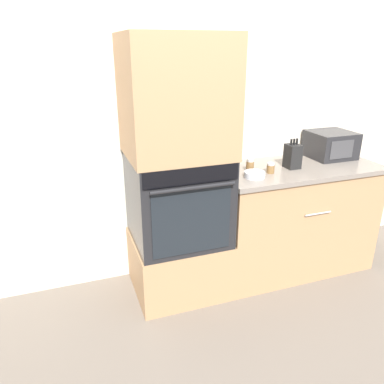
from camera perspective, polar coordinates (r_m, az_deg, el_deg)
The scene contains 11 objects.
ground_plane at distance 2.90m, azimuth 6.55°, elevation -16.09°, with size 12.00×12.00×0.00m, color #6B6056.
wall_back at distance 2.92m, azimuth 2.13°, elevation 11.41°, with size 8.00×0.05×2.50m.
oven_cabinet_base at distance 2.90m, azimuth -2.02°, elevation -10.73°, with size 0.67×0.60×0.43m.
wall_oven at distance 2.65m, azimuth -2.15°, elevation -0.95°, with size 0.65×0.64×0.63m.
oven_cabinet_upper at distance 2.47m, azimuth -2.40°, elevation 14.27°, with size 0.67×0.60×0.77m.
counter_unit at distance 3.18m, azimuth 14.94°, elevation -3.76°, with size 1.29×0.63×0.89m.
microwave at distance 3.32m, azimuth 20.35°, elevation 6.79°, with size 0.35×0.33×0.21m.
knife_block at distance 2.94m, azimuth 15.09°, elevation 5.31°, with size 0.10×0.11×0.23m.
bowl at distance 2.68m, azimuth 9.51°, elevation 2.64°, with size 0.15×0.15×0.04m.
condiment_jar_near at distance 2.80m, azimuth 11.89°, elevation 3.60°, with size 0.06×0.06×0.08m.
condiment_jar_mid at distance 2.79m, azimuth 8.83°, elevation 4.05°, with size 0.06×0.06×0.10m.
Camera 1 is at (-1.06, -2.04, 1.75)m, focal length 35.00 mm.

